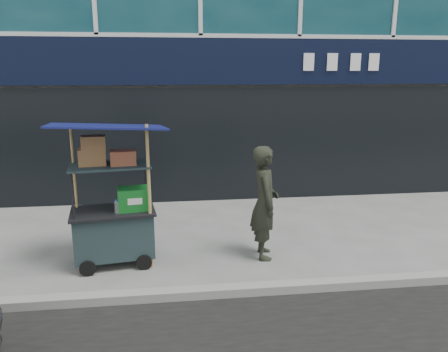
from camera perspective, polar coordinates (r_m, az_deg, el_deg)
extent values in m
plane|color=slate|center=(5.85, 0.17, -14.38)|extent=(80.00, 80.00, 0.00)
cube|color=gray|center=(5.64, 0.43, -14.79)|extent=(80.00, 0.18, 0.12)
cube|color=black|center=(9.00, -3.01, 14.68)|extent=(15.68, 0.06, 0.90)
cube|color=black|center=(9.17, -2.90, 3.99)|extent=(15.68, 0.04, 2.40)
cube|color=#19292A|center=(6.53, -14.14, -7.29)|extent=(1.17, 0.78, 0.64)
cylinder|color=black|center=(6.37, -17.40, -11.47)|extent=(0.22, 0.08, 0.22)
cylinder|color=black|center=(6.37, -10.39, -11.04)|extent=(0.22, 0.08, 0.22)
cube|color=black|center=(6.42, -14.32, -4.48)|extent=(1.25, 0.86, 0.04)
cylinder|color=black|center=(6.09, -19.16, -2.66)|extent=(0.03, 0.03, 0.68)
cylinder|color=black|center=(6.09, -9.74, -2.07)|extent=(0.03, 0.03, 0.68)
cylinder|color=black|center=(6.62, -18.86, -1.35)|extent=(0.03, 0.03, 0.68)
cylinder|color=black|center=(6.61, -10.19, -0.82)|extent=(0.03, 0.03, 0.68)
cube|color=#19292A|center=(6.25, -14.68, 1.31)|extent=(1.17, 0.78, 0.03)
cylinder|color=#A07A48|center=(6.11, -9.70, -2.90)|extent=(0.05, 0.05, 2.05)
cylinder|color=#A07A48|center=(6.65, -18.77, -2.49)|extent=(0.04, 0.04, 1.96)
cube|color=#0D154D|center=(6.16, -14.99, 6.28)|extent=(1.69, 1.29, 0.18)
cube|color=#0E5C21|center=(6.33, -11.64, -2.91)|extent=(0.49, 0.38, 0.32)
cylinder|color=silver|center=(6.22, -13.84, -4.01)|extent=(0.07, 0.07, 0.18)
cylinder|color=blue|center=(6.19, -13.90, -3.13)|extent=(0.03, 0.03, 0.02)
cube|color=brown|center=(6.28, -16.83, 2.41)|extent=(0.40, 0.32, 0.23)
cube|color=#9C6C44|center=(6.19, -13.05, 2.36)|extent=(0.38, 0.30, 0.20)
cube|color=brown|center=(6.22, -16.71, 4.24)|extent=(0.35, 0.28, 0.18)
imported|color=black|center=(6.47, 5.32, -3.46)|extent=(0.45, 0.64, 1.69)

